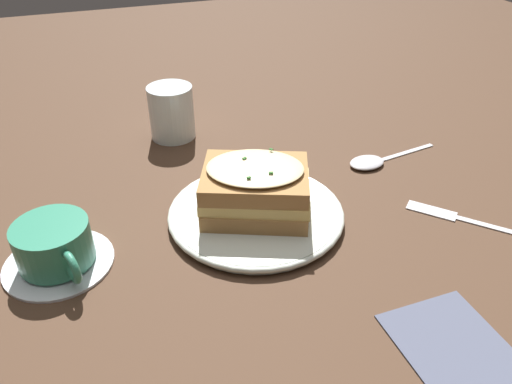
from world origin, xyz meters
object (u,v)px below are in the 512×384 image
object	(u,v)px
teacup_with_saucer	(55,248)
water_glass	(172,112)
dinner_plate	(256,213)
napkin	(455,348)
fork	(456,217)
sandwich	(256,188)
spoon	(372,161)

from	to	relation	value
teacup_with_saucer	water_glass	bearing A→B (deg)	125.24
dinner_plate	napkin	world-z (taller)	dinner_plate
water_glass	fork	xyz separation A→B (m)	(0.36, 0.31, -0.04)
sandwich	teacup_with_saucer	distance (m)	0.25
water_glass	fork	size ratio (longest dim) A/B	0.65
sandwich	napkin	size ratio (longest dim) A/B	1.30
water_glass	sandwich	bearing A→B (deg)	10.96
teacup_with_saucer	napkin	distance (m)	0.45
spoon	napkin	distance (m)	0.36
dinner_plate	sandwich	bearing A→B (deg)	-175.25
sandwich	fork	distance (m)	0.27
water_glass	teacup_with_saucer	bearing A→B (deg)	-35.21
water_glass	napkin	distance (m)	0.57
dinner_plate	napkin	xyz separation A→B (m)	(0.27, 0.11, -0.01)
sandwich	napkin	world-z (taller)	sandwich
spoon	teacup_with_saucer	bearing A→B (deg)	91.19
dinner_plate	fork	size ratio (longest dim) A/B	1.70
teacup_with_saucer	water_glass	size ratio (longest dim) A/B	1.49
water_glass	spoon	bearing A→B (deg)	53.73
sandwich	teacup_with_saucer	xyz separation A→B (m)	(0.01, -0.25, -0.02)
dinner_plate	fork	bearing A→B (deg)	70.19
teacup_with_saucer	napkin	world-z (taller)	teacup_with_saucer
spoon	napkin	world-z (taller)	spoon
sandwich	napkin	bearing A→B (deg)	22.27
dinner_plate	teacup_with_saucer	size ratio (longest dim) A/B	1.74
fork	napkin	bearing A→B (deg)	-170.85
dinner_plate	teacup_with_saucer	xyz separation A→B (m)	(0.01, -0.25, 0.02)
water_glass	napkin	bearing A→B (deg)	16.77
dinner_plate	water_glass	world-z (taller)	water_glass
water_glass	dinner_plate	bearing A→B (deg)	10.93
teacup_with_saucer	napkin	size ratio (longest dim) A/B	1.05
teacup_with_saucer	water_glass	xyz separation A→B (m)	(-0.28, 0.20, 0.02)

